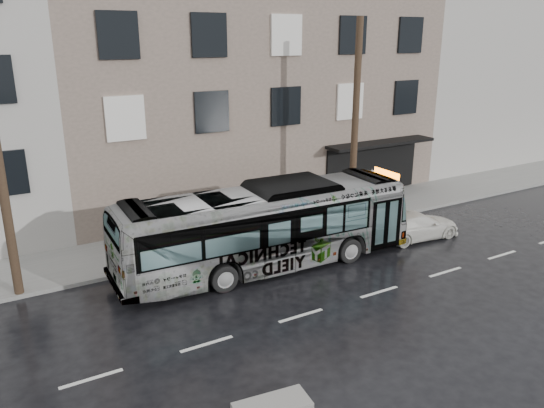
% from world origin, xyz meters
% --- Properties ---
extents(ground, '(120.00, 120.00, 0.00)m').
position_xyz_m(ground, '(0.00, 0.00, 0.00)').
color(ground, black).
rests_on(ground, ground).
extents(sidewalk, '(90.00, 3.60, 0.15)m').
position_xyz_m(sidewalk, '(0.00, 4.90, 0.07)').
color(sidewalk, gray).
rests_on(sidewalk, ground).
extents(building_taupe, '(20.00, 12.00, 11.00)m').
position_xyz_m(building_taupe, '(5.00, 12.70, 5.50)').
color(building_taupe, gray).
rests_on(building_taupe, ground).
extents(building_filler, '(18.00, 12.00, 12.00)m').
position_xyz_m(building_filler, '(24.00, 12.70, 6.00)').
color(building_filler, '#A4A19B').
rests_on(building_filler, ground).
extents(utility_pole_front, '(0.30, 0.30, 9.00)m').
position_xyz_m(utility_pole_front, '(6.50, 3.30, 4.65)').
color(utility_pole_front, '#3E2F1F').
rests_on(utility_pole_front, sidewalk).
extents(sign_post, '(0.06, 0.06, 2.40)m').
position_xyz_m(sign_post, '(7.60, 3.30, 1.35)').
color(sign_post, slate).
rests_on(sign_post, sidewalk).
extents(bus, '(11.54, 3.10, 3.19)m').
position_xyz_m(bus, '(0.88, 1.30, 1.59)').
color(bus, '#B2B2B2').
rests_on(bus, ground).
extents(white_sedan, '(4.14, 1.96, 1.17)m').
position_xyz_m(white_sedan, '(7.92, 0.64, 0.58)').
color(white_sedan, silver).
rests_on(white_sedan, ground).
extents(slush_pile, '(1.88, 1.01, 0.18)m').
position_xyz_m(slush_pile, '(-2.97, -5.83, 0.09)').
color(slush_pile, gray).
rests_on(slush_pile, ground).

